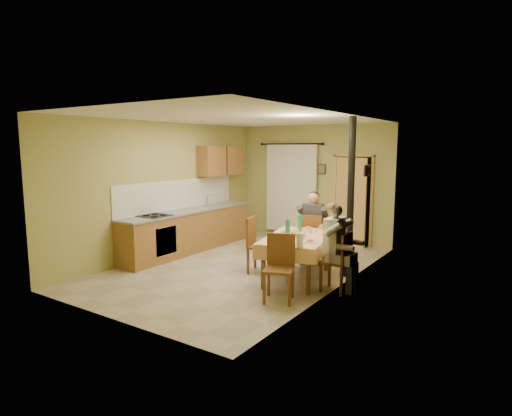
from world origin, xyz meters
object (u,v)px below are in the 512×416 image
Objects in this scene: chair_right at (336,274)px; chair_left at (261,256)px; man_right at (336,237)px; dining_table at (297,258)px; chair_near at (279,282)px; man_far at (313,219)px; stove_flue at (350,219)px; chair_far at (312,249)px.

chair_left is at bearing 81.09° from chair_right.
dining_table is at bearing 74.37° from man_right.
chair_near is at bearing 147.75° from man_right.
chair_near is at bearing -90.37° from man_far.
dining_table is 1.94× the size of chair_right.
stove_flue is at bearing 8.75° from chair_right.
man_right is (1.05, -1.30, 0.00)m from man_far.
chair_far is at bearing -98.05° from chair_near.
chair_near reaches higher than chair_right.
chair_right is at bearing -80.77° from stove_flue.
man_right reaches higher than chair_left.
man_right is (-0.01, -0.00, 0.59)m from chair_right.
chair_near reaches higher than dining_table.
chair_near is 0.71× the size of man_far.
man_far and man_right have the same top height.
man_far is at bearing -98.05° from chair_near.
dining_table is 1.34× the size of man_far.
chair_left is 1.33m from man_far.
chair_near is (0.51, -2.15, 0.00)m from chair_far.
chair_left is (-1.57, 0.23, 0.00)m from chair_right.
dining_table is at bearing -133.60° from stove_flue.
chair_right is (0.81, -0.22, -0.09)m from dining_table.
chair_far is 0.99× the size of chair_near.
chair_left is (-0.52, -1.06, 0.00)m from chair_far.
chair_left reaches higher than dining_table.
chair_near is 1.02m from chair_right.
chair_near is at bearing -102.61° from stove_flue.
man_far is (-0.00, 0.01, 0.59)m from chair_far.
man_far is (0.51, 1.07, 0.59)m from chair_left.
chair_near is 1.17m from man_right.
man_far reaches higher than chair_near.
chair_right is 1.59m from chair_left.
man_far is 0.50× the size of stove_flue.
stove_flue reaches higher than man_right.
dining_table is 1.84× the size of chair_left.
chair_left is at bearing -129.77° from chair_far.
stove_flue is (0.40, 1.78, 0.73)m from chair_near.
chair_near is 1.96m from stove_flue.
chair_left is 0.73× the size of man_right.
chair_far is 2.21m from chair_near.
chair_right is 1.78m from man_far.
man_right is at bearing -81.59° from stove_flue.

